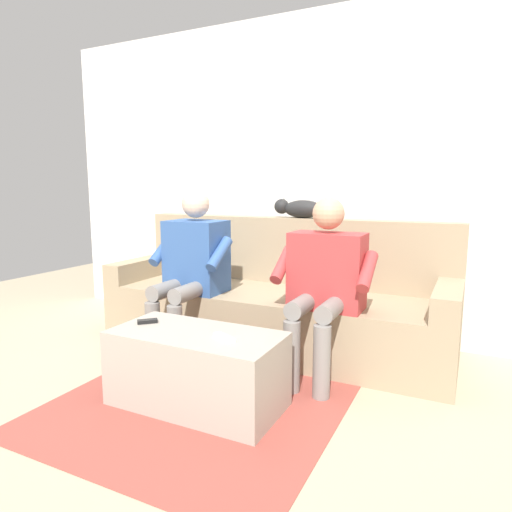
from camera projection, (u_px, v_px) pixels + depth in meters
The scene contains 10 objects.
ground_plane at pixel (228, 381), 2.74m from camera, with size 8.00×8.00×0.00m, color tan.
back_wall at pixel (300, 177), 3.61m from camera, with size 4.62×0.06×2.51m, color silver.
couch at pixel (277, 303), 3.35m from camera, with size 2.53×0.83×0.94m.
coffee_table at pixel (197, 369), 2.41m from camera, with size 0.92×0.46×0.41m.
person_left_seated at pixel (324, 278), 2.72m from camera, with size 0.61×0.53×1.11m.
person_right_seated at pixel (192, 262), 3.17m from camera, with size 0.55×0.60×1.16m.
cat_on_backrest at pixel (299, 208), 3.45m from camera, with size 0.54×0.14×0.15m.
remote_white at pixel (224, 338), 2.26m from camera, with size 0.14×0.04×0.02m, color white.
remote_black at pixel (147, 321), 2.54m from camera, with size 0.11×0.04×0.02m, color black.
floor_rug at pixel (209, 395), 2.54m from camera, with size 1.51×1.70×0.01m, color #9E473D.
Camera 1 is at (-1.29, 2.85, 1.18)m, focal length 31.35 mm.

